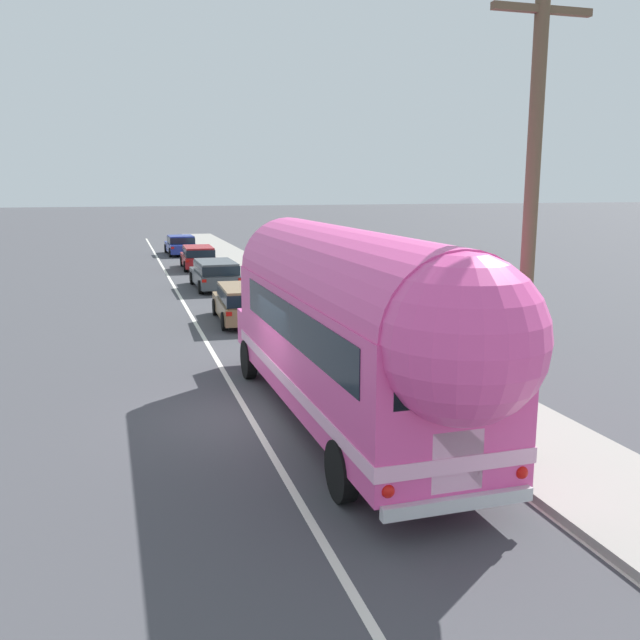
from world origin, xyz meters
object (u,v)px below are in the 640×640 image
painted_bus (353,323)px  car_second (215,273)px  utility_pole (530,217)px  car_fourth (181,244)px  car_lead (243,301)px  car_third (198,256)px

painted_bus → car_second: bearing=89.7°
utility_pole → car_fourth: bearing=93.4°
car_lead → utility_pole: bearing=-80.3°
utility_pole → car_lead: 14.86m
painted_bus → car_second: 20.54m
utility_pole → car_lead: (-2.43, 14.20, -3.63)m
car_third → car_second: bearing=-90.8°
car_second → utility_pole: bearing=-84.3°
car_lead → car_fourth: 25.75m
painted_bus → car_third: bearing=89.6°
car_fourth → car_third: bearing=-88.7°
utility_pole → painted_bus: (-2.36, 2.26, -2.12)m
painted_bus → car_third: size_ratio=2.74×
car_lead → car_third: 16.73m
car_fourth → car_lead: bearing=-90.1°
car_lead → car_fourth: bearing=89.9°
utility_pole → car_third: (-2.16, 30.92, -3.63)m
car_lead → car_second: bearing=88.9°
car_second → car_third: bearing=89.2°
car_lead → car_second: same height
utility_pole → car_third: size_ratio=1.95×
car_third → car_fourth: 9.03m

